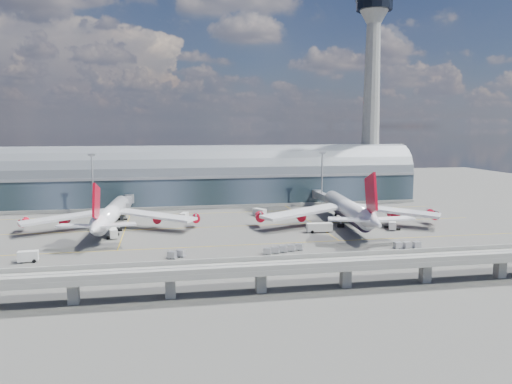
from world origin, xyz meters
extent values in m
plane|color=#474744|center=(0.00, 0.00, 0.00)|extent=(500.00, 500.00, 0.00)
cube|color=gold|center=(0.00, -10.00, 0.01)|extent=(200.00, 0.25, 0.01)
cube|color=gold|center=(0.00, 20.00, 0.01)|extent=(200.00, 0.25, 0.01)
cube|color=gold|center=(0.00, 50.00, 0.01)|extent=(200.00, 0.25, 0.01)
cube|color=gold|center=(-35.00, 30.00, 0.01)|extent=(0.25, 80.00, 0.01)
cube|color=gold|center=(35.00, 30.00, 0.01)|extent=(0.25, 80.00, 0.01)
cube|color=#1F2C34|center=(0.00, 78.00, 7.00)|extent=(200.00, 28.00, 14.00)
cylinder|color=slate|center=(0.00, 78.00, 14.00)|extent=(200.00, 28.00, 28.00)
cube|color=gray|center=(0.00, 64.00, 14.00)|extent=(200.00, 1.00, 1.20)
cube|color=gray|center=(0.00, 78.00, 0.60)|extent=(200.00, 30.00, 1.20)
cube|color=gray|center=(85.00, 83.00, 4.00)|extent=(18.00, 18.00, 8.00)
cone|color=gray|center=(85.00, 83.00, 45.00)|extent=(10.00, 10.00, 90.00)
cone|color=gray|center=(85.00, 83.00, 92.00)|extent=(16.00, 16.00, 8.00)
cylinder|color=black|center=(85.00, 83.00, 97.00)|extent=(18.00, 18.00, 5.00)
cube|color=gray|center=(0.00, -55.00, 5.50)|extent=(220.00, 8.50, 1.20)
cube|color=gray|center=(0.00, -59.00, 6.60)|extent=(220.00, 0.40, 1.20)
cube|color=gray|center=(0.00, -51.00, 6.60)|extent=(220.00, 0.40, 1.20)
cube|color=gray|center=(0.00, -56.50, 6.15)|extent=(220.00, 0.12, 0.12)
cube|color=gray|center=(0.00, -53.50, 6.15)|extent=(220.00, 0.12, 0.12)
cube|color=gray|center=(-40.00, -55.00, 2.50)|extent=(2.20, 2.20, 5.00)
cube|color=gray|center=(-20.00, -55.00, 2.50)|extent=(2.20, 2.20, 5.00)
cube|color=gray|center=(0.00, -55.00, 2.50)|extent=(2.20, 2.20, 5.00)
cube|color=gray|center=(20.00, -55.00, 2.50)|extent=(2.20, 2.20, 5.00)
cube|color=gray|center=(40.00, -55.00, 2.50)|extent=(2.20, 2.20, 5.00)
cube|color=gray|center=(60.00, -55.00, 2.50)|extent=(2.20, 2.20, 5.00)
cylinder|color=gray|center=(-50.00, 55.00, 12.50)|extent=(0.70, 0.70, 25.00)
cube|color=gray|center=(-50.00, 55.00, 25.20)|extent=(3.00, 0.40, 1.00)
cylinder|color=gray|center=(50.00, 55.00, 12.50)|extent=(0.70, 0.70, 25.00)
cube|color=gray|center=(50.00, 55.00, 25.20)|extent=(3.00, 0.40, 1.00)
cylinder|color=white|center=(-39.59, 22.73, 5.82)|extent=(9.07, 50.04, 6.00)
cone|color=white|center=(-37.88, 50.37, 5.82)|extent=(6.46, 7.86, 6.00)
cone|color=white|center=(-41.43, -6.79, 6.57)|extent=(6.69, 11.61, 6.00)
cube|color=#BA071B|center=(-41.25, -3.98, 13.98)|extent=(1.35, 11.24, 12.42)
cube|color=white|center=(-55.39, 21.83, 5.07)|extent=(30.64, 19.35, 2.43)
cube|color=white|center=(-24.04, 19.88, 5.07)|extent=(29.71, 22.22, 2.43)
cylinder|color=#BA071B|center=(-55.85, 23.74, 3.38)|extent=(3.29, 4.87, 3.00)
cylinder|color=#BA071B|center=(-69.78, 24.60, 3.38)|extent=(3.29, 4.87, 3.00)
cylinder|color=#BA071B|center=(-23.34, 21.72, 3.38)|extent=(3.29, 4.87, 3.00)
cylinder|color=#BA071B|center=(-9.40, 20.85, 3.38)|extent=(3.29, 4.87, 3.00)
cylinder|color=gray|center=(-38.51, 40.24, 1.41)|extent=(0.47, 0.47, 2.81)
cylinder|color=gray|center=(-42.82, 19.17, 1.41)|extent=(0.56, 0.56, 2.81)
cylinder|color=gray|center=(-36.83, 18.80, 1.41)|extent=(0.56, 0.56, 2.81)
cylinder|color=black|center=(-42.82, 19.17, 0.52)|extent=(2.15, 1.53, 1.41)
cylinder|color=black|center=(-36.83, 18.80, 0.52)|extent=(2.15, 1.53, 1.41)
cylinder|color=white|center=(46.94, 14.58, 6.46)|extent=(12.27, 53.35, 6.35)
cone|color=white|center=(50.28, 44.17, 6.46)|extent=(7.30, 9.42, 6.35)
cone|color=white|center=(43.34, -17.18, 7.34)|extent=(7.79, 13.78, 6.35)
cube|color=#BA071B|center=(43.71, -13.91, 15.66)|extent=(2.24, 13.10, 14.51)
cube|color=white|center=(29.64, 14.34, 5.59)|extent=(33.95, 20.28, 2.71)
cube|color=white|center=(63.73, 10.48, 5.59)|extent=(32.20, 25.92, 2.71)
cylinder|color=black|center=(46.94, 14.58, 4.72)|extent=(10.71, 47.85, 5.40)
cylinder|color=#BA071B|center=(29.26, 16.59, 3.61)|extent=(4.10, 5.84, 3.51)
cylinder|color=#BA071B|center=(14.11, 18.30, 3.61)|extent=(4.10, 5.84, 3.51)
cylinder|color=#BA071B|center=(64.61, 12.58, 3.61)|extent=(4.10, 5.84, 3.51)
cylinder|color=#BA071B|center=(79.76, 10.87, 3.61)|extent=(4.10, 5.84, 3.51)
cylinder|color=gray|center=(49.04, 33.14, 1.64)|extent=(0.55, 0.55, 3.29)
cylinder|color=gray|center=(42.96, 10.63, 1.64)|extent=(0.66, 0.66, 3.29)
cylinder|color=gray|center=(49.93, 9.84, 1.64)|extent=(0.66, 0.66, 3.29)
cylinder|color=black|center=(42.96, 10.63, 0.60)|extent=(2.58, 1.90, 1.64)
cylinder|color=black|center=(49.93, 9.84, 0.60)|extent=(2.58, 1.90, 1.64)
cube|color=gray|center=(-36.09, 52.00, 5.20)|extent=(3.00, 24.00, 3.00)
cube|color=gray|center=(-36.09, 40.00, 5.20)|extent=(3.60, 3.60, 3.40)
cylinder|color=gray|center=(-36.09, 64.00, 5.20)|extent=(4.40, 4.40, 4.00)
cylinder|color=gray|center=(-36.09, 40.00, 1.70)|extent=(0.50, 0.50, 3.40)
cylinder|color=black|center=(-36.09, 40.00, 0.35)|extent=(1.40, 0.80, 0.80)
cube|color=gray|center=(50.44, 50.00, 5.20)|extent=(3.00, 28.00, 3.00)
cube|color=gray|center=(50.44, 36.00, 5.20)|extent=(3.60, 3.60, 3.40)
cylinder|color=gray|center=(50.44, 64.00, 5.20)|extent=(4.40, 4.40, 4.00)
cylinder|color=gray|center=(50.44, 36.00, 1.70)|extent=(0.50, 0.50, 3.40)
cylinder|color=black|center=(50.44, 36.00, 0.35)|extent=(1.40, 0.80, 0.80)
cube|color=silver|center=(-37.96, 8.68, 1.72)|extent=(3.83, 7.85, 2.79)
cylinder|color=black|center=(-37.51, 11.04, 0.48)|extent=(2.82, 1.45, 0.97)
cylinder|color=black|center=(-38.41, 6.31, 0.48)|extent=(2.82, 1.45, 0.97)
cube|color=silver|center=(-57.88, -18.67, 1.68)|extent=(5.47, 2.94, 2.73)
cylinder|color=black|center=(-56.22, -18.85, 0.47)|extent=(1.21, 2.71, 0.94)
cylinder|color=black|center=(-59.55, -18.50, 0.47)|extent=(1.21, 2.71, 0.94)
cube|color=silver|center=(32.57, 3.88, 1.80)|extent=(9.09, 2.89, 2.93)
cylinder|color=black|center=(35.45, 3.97, 0.51)|extent=(1.11, 2.85, 1.01)
cylinder|color=black|center=(29.68, 3.78, 0.51)|extent=(1.11, 2.85, 1.01)
cube|color=silver|center=(60.04, 3.86, 1.67)|extent=(4.67, 6.71, 2.72)
cylinder|color=black|center=(59.25, 5.71, 0.47)|extent=(2.77, 1.89, 0.94)
cylinder|color=black|center=(60.83, 2.02, 0.47)|extent=(2.77, 1.89, 0.94)
cube|color=silver|center=(-13.18, 34.92, 1.67)|extent=(3.95, 5.72, 2.72)
cylinder|color=black|center=(-13.71, 36.50, 0.47)|extent=(2.78, 1.73, 0.94)
cylinder|color=black|center=(-12.64, 33.33, 0.47)|extent=(2.78, 1.73, 0.94)
cube|color=silver|center=(18.16, 39.81, 1.64)|extent=(5.36, 6.45, 2.67)
cylinder|color=black|center=(19.25, 41.46, 0.46)|extent=(2.65, 2.18, 0.92)
cylinder|color=black|center=(17.08, 38.16, 0.46)|extent=(2.65, 2.18, 0.92)
cube|color=gray|center=(-19.06, -22.26, 0.28)|extent=(3.18, 2.84, 0.33)
cube|color=#AEAEB3|center=(-19.06, -22.26, 1.16)|extent=(2.74, 2.53, 1.66)
cube|color=gray|center=(-16.56, -20.85, 0.28)|extent=(3.18, 2.84, 0.33)
cube|color=#AEAEB3|center=(-16.56, -20.85, 1.16)|extent=(2.74, 2.53, 1.66)
cube|color=gray|center=(8.23, -22.72, 0.26)|extent=(2.92, 2.36, 0.32)
cube|color=#AEAEB3|center=(8.23, -22.72, 1.11)|extent=(2.48, 2.14, 1.58)
cube|color=gray|center=(10.84, -21.90, 0.26)|extent=(2.92, 2.36, 0.32)
cube|color=#AEAEB3|center=(10.84, -21.90, 1.11)|extent=(2.48, 2.14, 1.58)
cube|color=gray|center=(13.46, -21.08, 0.26)|extent=(2.92, 2.36, 0.32)
cube|color=#AEAEB3|center=(13.46, -21.08, 1.11)|extent=(2.48, 2.14, 1.58)
cube|color=gray|center=(16.07, -20.26, 0.26)|extent=(2.92, 2.36, 0.32)
cube|color=#AEAEB3|center=(16.07, -20.26, 1.11)|extent=(2.48, 2.14, 1.58)
cube|color=gray|center=(18.68, -19.44, 0.26)|extent=(2.92, 2.36, 0.32)
cube|color=#AEAEB3|center=(18.68, -19.44, 1.11)|extent=(2.48, 2.14, 1.58)
cube|color=gray|center=(48.77, -23.33, 0.28)|extent=(2.89, 2.09, 0.34)
cube|color=#AEAEB3|center=(48.77, -23.33, 1.19)|extent=(2.43, 1.93, 1.70)
cube|color=gray|center=(51.70, -23.64, 0.28)|extent=(2.89, 2.09, 0.34)
cube|color=#AEAEB3|center=(51.70, -23.64, 1.19)|extent=(2.43, 1.93, 1.70)
cube|color=gray|center=(54.62, -23.95, 0.28)|extent=(2.89, 2.09, 0.34)
cube|color=#AEAEB3|center=(54.62, -23.95, 1.19)|extent=(2.43, 1.93, 1.70)
camera|label=1|loc=(-20.91, -160.96, 36.89)|focal=35.00mm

